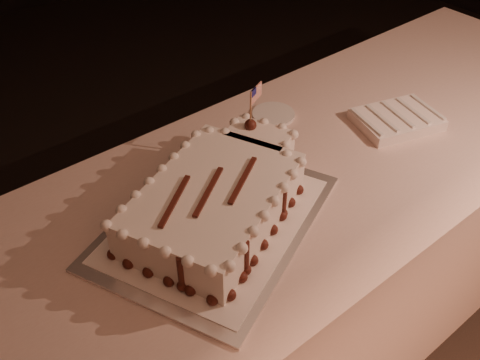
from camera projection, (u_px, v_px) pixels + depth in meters
banquet_table at (303, 251)px, 1.73m from camera, size 2.40×0.80×0.75m
cake_board at (214, 221)px, 1.29m from camera, size 0.70×0.62×0.01m
doily at (214, 219)px, 1.29m from camera, size 0.62×0.56×0.00m
sheet_cake at (220, 196)px, 1.28m from camera, size 0.57×0.44×0.21m
napkin_stack at (397, 119)px, 1.61m from camera, size 0.28×0.24×0.04m
side_plate at (273, 114)px, 1.65m from camera, size 0.13×0.13×0.01m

